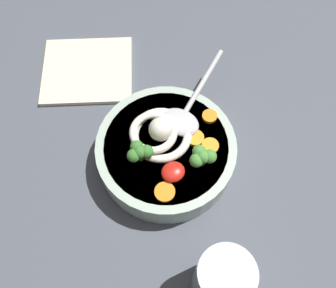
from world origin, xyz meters
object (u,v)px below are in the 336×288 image
drinking_glass (222,279)px  folded_napkin (88,70)px  soup_spoon (184,115)px  noodle_pile (157,134)px  soup_bowl (168,151)px

drinking_glass → folded_napkin: drinking_glass is taller
soup_spoon → folded_napkin: 21.46cm
noodle_pile → folded_napkin: size_ratio=0.63×
soup_bowl → drinking_glass: drinking_glass is taller
soup_bowl → soup_spoon: 5.98cm
folded_napkin → soup_bowl: bearing=101.9°
soup_spoon → noodle_pile: bearing=158.8°
noodle_pile → soup_spoon: noodle_pile is taller
soup_bowl → drinking_glass: (3.05, 19.51, 2.85)cm
soup_bowl → noodle_pile: 4.15cm
drinking_glass → folded_napkin: (1.52, -41.15, -5.08)cm
noodle_pile → drinking_glass: 21.28cm
noodle_pile → soup_spoon: bearing=-167.1°
folded_napkin → soup_spoon: bearing=114.8°
drinking_glass → folded_napkin: size_ratio=0.70×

